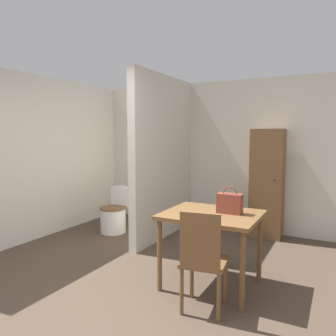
{
  "coord_description": "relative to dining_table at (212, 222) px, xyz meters",
  "views": [
    {
      "loc": [
        1.76,
        -2.15,
        1.59
      ],
      "look_at": [
        -0.12,
        1.41,
        1.19
      ],
      "focal_mm": 35.0,
      "sensor_mm": 36.0,
      "label": 1
    }
  ],
  "objects": [
    {
      "name": "ground_plane",
      "position": [
        -0.6,
        -1.02,
        -0.69
      ],
      "size": [
        16.0,
        16.0,
        0.0
      ],
      "primitive_type": "plane",
      "color": "#4C3D30"
    },
    {
      "name": "wall_back",
      "position": [
        -0.6,
        2.26,
        0.56
      ],
      "size": [
        5.65,
        0.12,
        2.5
      ],
      "color": "beige",
      "rests_on": "ground_plane"
    },
    {
      "name": "wall_left",
      "position": [
        -2.99,
        0.59,
        0.56
      ],
      "size": [
        0.12,
        4.22,
        2.5
      ],
      "color": "beige",
      "rests_on": "ground_plane"
    },
    {
      "name": "partition_wall",
      "position": [
        -1.28,
        1.3,
        0.56
      ],
      "size": [
        0.12,
        1.79,
        2.5
      ],
      "color": "beige",
      "rests_on": "ground_plane"
    },
    {
      "name": "dining_table",
      "position": [
        0.0,
        0.0,
        0.0
      ],
      "size": [
        0.98,
        0.82,
        0.79
      ],
      "color": "brown",
      "rests_on": "ground_plane"
    },
    {
      "name": "wooden_chair",
      "position": [
        0.12,
        -0.54,
        -0.18
      ],
      "size": [
        0.44,
        0.44,
        0.94
      ],
      "rotation": [
        0.0,
        0.0,
        0.13
      ],
      "color": "brown",
      "rests_on": "ground_plane"
    },
    {
      "name": "toilet",
      "position": [
        -2.1,
        1.13,
        -0.4
      ],
      "size": [
        0.44,
        0.59,
        0.72
      ],
      "color": "white",
      "rests_on": "ground_plane"
    },
    {
      "name": "handbag",
      "position": [
        0.17,
        0.08,
        0.2
      ],
      "size": [
        0.25,
        0.12,
        0.28
      ],
      "color": "brown",
      "rests_on": "dining_table"
    },
    {
      "name": "wooden_cabinet",
      "position": [
        0.17,
        2.01,
        0.15
      ],
      "size": [
        0.49,
        0.37,
        1.69
      ],
      "color": "brown",
      "rests_on": "ground_plane"
    }
  ]
}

